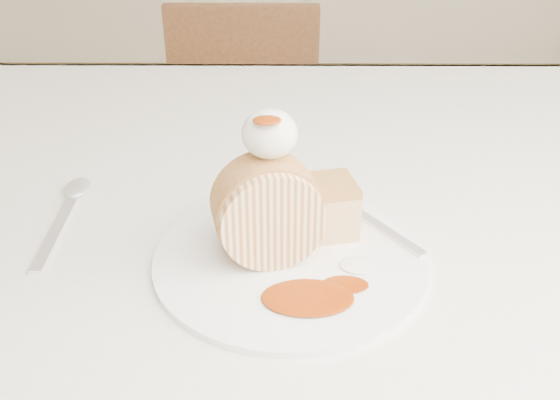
{
  "coord_description": "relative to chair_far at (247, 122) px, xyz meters",
  "views": [
    {
      "loc": [
        0.03,
        -0.49,
        1.12
      ],
      "look_at": [
        0.03,
        0.03,
        0.82
      ],
      "focal_mm": 40.0,
      "sensor_mm": 36.0,
      "label": 1
    }
  ],
  "objects": [
    {
      "name": "caramel_pool",
      "position": [
        0.12,
        -1.14,
        0.31
      ],
      "size": [
        0.09,
        0.07,
        0.0
      ],
      "primitive_type": null,
      "rotation": [
        0.0,
        0.0,
        0.22
      ],
      "color": "#7F2A05",
      "rests_on": "plate"
    },
    {
      "name": "caramel_drizzle",
      "position": [
        0.09,
        -1.07,
        0.46
      ],
      "size": [
        0.03,
        0.02,
        0.01
      ],
      "primitive_type": "ellipsoid",
      "color": "#7F2A05",
      "rests_on": "whipped_cream"
    },
    {
      "name": "cake_chunk",
      "position": [
        0.14,
        -1.02,
        0.34
      ],
      "size": [
        0.07,
        0.07,
        0.05
      ],
      "primitive_type": "cube",
      "rotation": [
        0.0,
        0.0,
        0.22
      ],
      "color": "#B47A44",
      "rests_on": "plate"
    },
    {
      "name": "spoon",
      "position": [
        -0.14,
        -1.02,
        0.31
      ],
      "size": [
        0.03,
        0.18,
        0.0
      ],
      "primitive_type": "cube",
      "rotation": [
        0.0,
        0.0,
        0.04
      ],
      "color": "silver",
      "rests_on": "table"
    },
    {
      "name": "whipped_cream",
      "position": [
        0.09,
        -1.05,
        0.43
      ],
      "size": [
        0.05,
        0.05,
        0.05
      ],
      "primitive_type": "ellipsoid",
      "color": "white",
      "rests_on": "roulade_slice"
    },
    {
      "name": "plate",
      "position": [
        0.11,
        -1.07,
        0.31
      ],
      "size": [
        0.33,
        0.33,
        0.01
      ],
      "primitive_type": "cylinder",
      "rotation": [
        0.0,
        0.0,
        0.22
      ],
      "color": "white",
      "rests_on": "table"
    },
    {
      "name": "table",
      "position": [
        0.07,
        -0.89,
        0.21
      ],
      "size": [
        1.4,
        0.9,
        0.75
      ],
      "color": "white",
      "rests_on": "ground"
    },
    {
      "name": "chair_far",
      "position": [
        0.0,
        0.0,
        0.0
      ],
      "size": [
        0.37,
        0.37,
        0.78
      ],
      "rotation": [
        0.0,
        0.0,
        3.14
      ],
      "color": "brown",
      "rests_on": "ground"
    },
    {
      "name": "fork",
      "position": [
        0.21,
        -1.02,
        0.31
      ],
      "size": [
        0.11,
        0.15,
        0.0
      ],
      "primitive_type": "cube",
      "rotation": [
        0.0,
        0.0,
        0.61
      ],
      "color": "silver",
      "rests_on": "plate"
    },
    {
      "name": "roulade_slice",
      "position": [
        0.09,
        -1.07,
        0.36
      ],
      "size": [
        0.11,
        0.08,
        0.1
      ],
      "primitive_type": "cylinder",
      "rotation": [
        1.57,
        0.0,
        0.24
      ],
      "color": "beige",
      "rests_on": "plate"
    }
  ]
}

